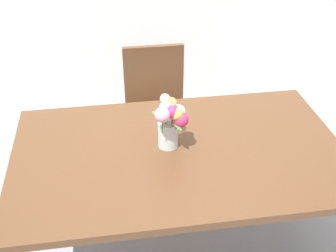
{
  "coord_description": "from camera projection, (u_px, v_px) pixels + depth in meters",
  "views": [
    {
      "loc": [
        -0.33,
        -1.73,
        2.04
      ],
      "look_at": [
        -0.05,
        0.05,
        0.85
      ],
      "focal_mm": 45.98,
      "sensor_mm": 36.0,
      "label": 1
    }
  ],
  "objects": [
    {
      "name": "chair_far",
      "position": [
        156.0,
        103.0,
        3.01
      ],
      "size": [
        0.42,
        0.42,
        0.9
      ],
      "rotation": [
        0.0,
        0.0,
        3.14
      ],
      "color": "brown",
      "rests_on": "ground_plane"
    },
    {
      "name": "ground_plane",
      "position": [
        177.0,
        248.0,
        2.59
      ],
      "size": [
        12.0,
        12.0,
        0.0
      ],
      "primitive_type": "plane",
      "color": "#939399"
    },
    {
      "name": "dining_table",
      "position": [
        179.0,
        162.0,
        2.23
      ],
      "size": [
        1.69,
        1.03,
        0.73
      ],
      "color": "brown",
      "rests_on": "ground_plane"
    },
    {
      "name": "flower_vase",
      "position": [
        171.0,
        120.0,
        2.12
      ],
      "size": [
        0.17,
        0.21,
        0.27
      ],
      "color": "silver",
      "rests_on": "dining_table"
    }
  ]
}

